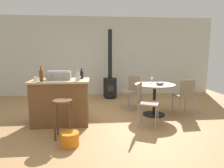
% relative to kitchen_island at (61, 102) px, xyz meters
% --- Properties ---
extents(ground_plane, '(8.80, 8.80, 0.00)m').
position_rel_kitchen_island_xyz_m(ground_plane, '(0.90, -0.02, -0.47)').
color(ground_plane, '#A37A4C').
extents(back_wall, '(8.00, 0.10, 2.70)m').
position_rel_kitchen_island_xyz_m(back_wall, '(0.90, 2.93, 0.88)').
color(back_wall, beige).
rests_on(back_wall, ground_plane).
extents(kitchen_island, '(1.19, 0.71, 0.93)m').
position_rel_kitchen_island_xyz_m(kitchen_island, '(0.00, 0.00, 0.00)').
color(kitchen_island, brown).
rests_on(kitchen_island, ground_plane).
extents(wooden_stool, '(0.33, 0.33, 0.67)m').
position_rel_kitchen_island_xyz_m(wooden_stool, '(0.15, -0.75, 0.02)').
color(wooden_stool, brown).
rests_on(wooden_stool, ground_plane).
extents(dining_table, '(0.95, 0.95, 0.75)m').
position_rel_kitchen_island_xyz_m(dining_table, '(2.12, 0.37, 0.11)').
color(dining_table, black).
rests_on(dining_table, ground_plane).
extents(folding_chair_near, '(0.56, 0.56, 0.86)m').
position_rel_kitchen_island_xyz_m(folding_chair_near, '(1.67, 0.98, 0.05)').
color(folding_chair_near, '#7F705B').
rests_on(folding_chair_near, ground_plane).
extents(folding_chair_far, '(0.53, 0.53, 0.88)m').
position_rel_kitchen_island_xyz_m(folding_chair_far, '(1.71, -0.32, 0.06)').
color(folding_chair_far, '#7F705B').
rests_on(folding_chair_far, ground_plane).
extents(folding_chair_left, '(0.43, 0.43, 0.85)m').
position_rel_kitchen_island_xyz_m(folding_chair_left, '(2.85, 0.36, 0.04)').
color(folding_chair_left, '#7F705B').
rests_on(folding_chair_left, ground_plane).
extents(wood_stove, '(0.44, 0.45, 2.21)m').
position_rel_kitchen_island_xyz_m(wood_stove, '(1.22, 2.28, 0.06)').
color(wood_stove, black).
rests_on(wood_stove, ground_plane).
extents(toolbox, '(0.48, 0.25, 0.18)m').
position_rel_kitchen_island_xyz_m(toolbox, '(-0.02, -0.00, 0.55)').
color(toolbox, gray).
rests_on(toolbox, kitchen_island).
extents(bottle_0, '(0.07, 0.07, 0.30)m').
position_rel_kitchen_island_xyz_m(bottle_0, '(-0.32, -0.23, 0.58)').
color(bottle_0, '#603314').
rests_on(bottle_0, kitchen_island).
extents(bottle_1, '(0.08, 0.08, 0.23)m').
position_rel_kitchen_island_xyz_m(bottle_1, '(0.38, -0.17, 0.55)').
color(bottle_1, '#B7B2AD').
rests_on(bottle_1, kitchen_island).
extents(bottle_2, '(0.06, 0.06, 0.28)m').
position_rel_kitchen_island_xyz_m(bottle_2, '(-0.39, 0.09, 0.57)').
color(bottle_2, '#B7B2AD').
rests_on(bottle_2, kitchen_island).
extents(bottle_3, '(0.08, 0.08, 0.22)m').
position_rel_kitchen_island_xyz_m(bottle_3, '(0.43, 0.14, 0.55)').
color(bottle_3, black).
rests_on(bottle_3, kitchen_island).
extents(cup_0, '(0.11, 0.07, 0.08)m').
position_rel_kitchen_island_xyz_m(cup_0, '(-0.44, -0.16, 0.50)').
color(cup_0, white).
rests_on(cup_0, kitchen_island).
extents(cup_1, '(0.11, 0.08, 0.10)m').
position_rel_kitchen_island_xyz_m(cup_1, '(0.35, 0.03, 0.51)').
color(cup_1, white).
rests_on(cup_1, kitchen_island).
extents(wine_glass, '(0.07, 0.07, 0.14)m').
position_rel_kitchen_island_xyz_m(wine_glass, '(2.10, 0.56, 0.39)').
color(wine_glass, silver).
rests_on(wine_glass, dining_table).
extents(serving_bowl, '(0.18, 0.18, 0.07)m').
position_rel_kitchen_island_xyz_m(serving_bowl, '(2.19, 0.23, 0.32)').
color(serving_bowl, '#4C7099').
rests_on(serving_bowl, dining_table).
extents(plastic_bucket, '(0.30, 0.30, 0.22)m').
position_rel_kitchen_island_xyz_m(plastic_bucket, '(0.29, -1.08, -0.36)').
color(plastic_bucket, orange).
rests_on(plastic_bucket, ground_plane).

